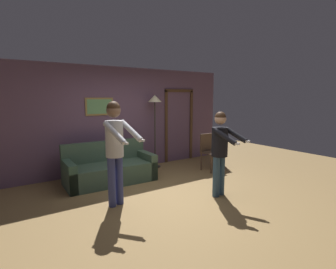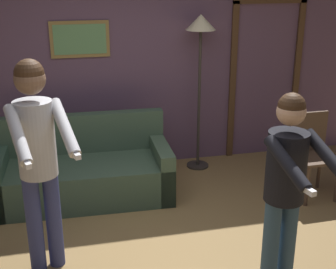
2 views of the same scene
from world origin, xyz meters
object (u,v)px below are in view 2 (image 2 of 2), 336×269
(torchiere_lamp, at_px, (200,40))
(couch, at_px, (83,173))
(person_standing_right, at_px, (287,178))
(dining_chair_distant, at_px, (312,150))
(person_standing_left, at_px, (37,148))

(torchiere_lamp, bearing_deg, couch, -160.67)
(person_standing_right, bearing_deg, torchiere_lamp, 88.58)
(person_standing_right, relative_size, dining_chair_distant, 1.72)
(torchiere_lamp, distance_m, dining_chair_distant, 1.80)
(couch, distance_m, torchiere_lamp, 2.06)
(couch, bearing_deg, dining_chair_distant, -11.23)
(person_standing_left, height_order, dining_chair_distant, person_standing_left)
(couch, height_order, torchiere_lamp, torchiere_lamp)
(couch, bearing_deg, person_standing_right, -53.79)
(torchiere_lamp, bearing_deg, person_standing_right, -91.42)
(person_standing_right, xyz_separation_m, dining_chair_distant, (1.07, 1.44, -0.43))
(dining_chair_distant, bearing_deg, couch, 168.77)
(person_standing_left, height_order, person_standing_right, person_standing_left)
(torchiere_lamp, bearing_deg, person_standing_left, -136.04)
(couch, relative_size, person_standing_left, 1.07)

